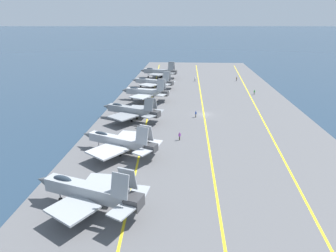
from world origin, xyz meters
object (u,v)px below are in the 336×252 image
at_px(parked_jet_fourth, 131,110).
at_px(parked_jet_fifth, 146,92).
at_px(parked_jet_sixth, 153,82).
at_px(crew_brown_vest, 237,79).
at_px(crew_white_vest, 195,79).
at_px(parked_jet_third, 120,141).
at_px(parked_jet_seventh, 159,71).
at_px(crew_blue_vest, 196,114).
at_px(parked_jet_second, 88,191).
at_px(crew_green_vest, 254,92).
at_px(crew_purple_vest, 180,136).

xyz_separation_m(parked_jet_fourth, parked_jet_fifth, (19.21, -0.92, 0.12)).
relative_size(parked_jet_sixth, crew_brown_vest, 9.60).
height_order(crew_white_vest, crew_brown_vest, crew_white_vest).
relative_size(parked_jet_third, parked_jet_seventh, 1.00).
relative_size(parked_jet_fourth, crew_blue_vest, 9.55).
bearing_deg(parked_jet_second, crew_brown_vest, -20.08).
bearing_deg(crew_green_vest, parked_jet_second, 152.10).
height_order(parked_jet_third, crew_purple_vest, parked_jet_third).
bearing_deg(crew_blue_vest, crew_white_vest, -0.86).
height_order(parked_jet_sixth, crew_white_vest, parked_jet_sixth).
bearing_deg(parked_jet_fifth, parked_jet_third, -179.36).
height_order(parked_jet_seventh, crew_brown_vest, parked_jet_seventh).
distance_m(parked_jet_second, parked_jet_third, 17.43).
distance_m(parked_jet_seventh, crew_blue_vest, 55.05).
bearing_deg(parked_jet_sixth, crew_blue_vest, -156.18).
bearing_deg(parked_jet_second, crew_purple_vest, -24.51).
bearing_deg(parked_jet_sixth, parked_jet_fourth, 178.13).
distance_m(parked_jet_seventh, crew_green_vest, 44.07).
height_order(parked_jet_fourth, parked_jet_fifth, parked_jet_fifth).
relative_size(parked_jet_fourth, parked_jet_seventh, 1.00).
height_order(parked_jet_third, crew_white_vest, parked_jet_third).
relative_size(crew_white_vest, crew_green_vest, 1.05).
height_order(parked_jet_third, crew_brown_vest, parked_jet_third).
bearing_deg(crew_purple_vest, parked_jet_seventh, 8.91).
bearing_deg(parked_jet_sixth, crew_green_vest, -102.83).
xyz_separation_m(parked_jet_fourth, parked_jet_sixth, (36.80, -1.20, -0.26)).
bearing_deg(crew_white_vest, parked_jet_second, 169.82).
xyz_separation_m(parked_jet_second, crew_brown_vest, (88.46, -32.33, -1.82)).
height_order(crew_blue_vest, crew_brown_vest, crew_brown_vest).
height_order(parked_jet_second, crew_green_vest, parked_jet_second).
relative_size(parked_jet_sixth, crew_purple_vest, 9.49).
xyz_separation_m(parked_jet_sixth, crew_brown_vest, (14.95, -32.18, -1.37)).
bearing_deg(crew_blue_vest, parked_jet_second, 159.65).
distance_m(parked_jet_third, parked_jet_fifth, 38.49).
height_order(parked_jet_third, parked_jet_fifth, parked_jet_fifth).
height_order(crew_white_vest, crew_blue_vest, crew_white_vest).
bearing_deg(crew_purple_vest, crew_green_vest, -29.84).
distance_m(parked_jet_third, crew_purple_vest, 13.13).
xyz_separation_m(parked_jet_third, crew_brown_vest, (71.03, -32.03, -1.50)).
bearing_deg(crew_blue_vest, parked_jet_third, 147.29).
bearing_deg(parked_jet_fifth, parked_jet_second, -179.87).
bearing_deg(crew_blue_vest, parked_jet_fourth, 102.14).
distance_m(parked_jet_seventh, crew_purple_vest, 69.50).
bearing_deg(crew_purple_vest, parked_jet_fourth, 45.32).
xyz_separation_m(parked_jet_second, parked_jet_fifth, (55.91, 0.13, -0.06)).
bearing_deg(crew_white_vest, crew_purple_vest, 175.98).
bearing_deg(crew_purple_vest, crew_brown_vest, -18.30).
bearing_deg(crew_brown_vest, parked_jet_third, 155.73).
bearing_deg(parked_jet_fourth, parked_jet_sixth, -1.87).
height_order(parked_jet_third, crew_green_vest, parked_jet_third).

